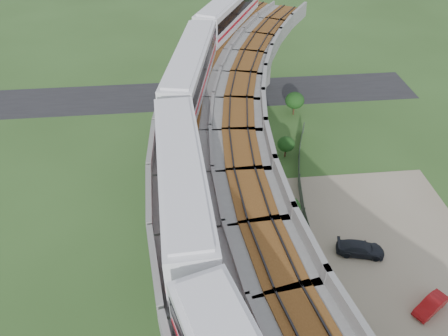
{
  "coord_description": "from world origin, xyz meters",
  "views": [
    {
      "loc": [
        -1.6,
        -23.42,
        29.17
      ],
      "look_at": [
        1.13,
        3.96,
        7.5
      ],
      "focal_mm": 35.0,
      "sensor_mm": 36.0,
      "label": 1
    }
  ],
  "objects": [
    {
      "name": "ground",
      "position": [
        0.0,
        0.0,
        0.0
      ],
      "size": [
        160.0,
        160.0,
        0.0
      ],
      "primitive_type": "plane",
      "color": "#2F5020",
      "rests_on": "ground"
    },
    {
      "name": "car_dark",
      "position": [
        12.54,
        0.36,
        0.63
      ],
      "size": [
        4.33,
        2.56,
        1.18
      ],
      "primitive_type": "imported",
      "rotation": [
        0.0,
        0.0,
        1.33
      ],
      "color": "black",
      "rests_on": "dirt_lot"
    },
    {
      "name": "asphalt_road",
      "position": [
        0.0,
        30.0,
        0.01
      ],
      "size": [
        60.0,
        8.0,
        0.03
      ],
      "primitive_type": "cube",
      "color": "#232326",
      "rests_on": "ground"
    },
    {
      "name": "tree_1",
      "position": [
        9.07,
        14.86,
        1.67
      ],
      "size": [
        1.93,
        1.93,
        2.5
      ],
      "color": "#382314",
      "rests_on": "ground"
    },
    {
      "name": "tree_0",
      "position": [
        12.01,
        23.61,
        2.03
      ],
      "size": [
        2.4,
        2.4,
        3.06
      ],
      "color": "#382314",
      "rests_on": "ground"
    },
    {
      "name": "fence",
      "position": [
        9.75,
        0.0,
        0.75
      ],
      "size": [
        3.87,
        38.73,
        1.5
      ],
      "color": "#2D382D",
      "rests_on": "ground"
    },
    {
      "name": "viaduct",
      "position": [
        3.84,
        0.0,
        9.05
      ],
      "size": [
        19.58,
        73.98,
        11.4
      ],
      "color": "#99968E",
      "rests_on": "ground"
    },
    {
      "name": "car_red",
      "position": [
        15.93,
        -5.58,
        0.57
      ],
      "size": [
        3.34,
        2.64,
        1.06
      ],
      "primitive_type": "imported",
      "rotation": [
        0.0,
        0.0,
        -1.02
      ],
      "color": "#A80F12",
      "rests_on": "dirt_lot"
    },
    {
      "name": "tree_2",
      "position": [
        6.96,
        4.49,
        2.04
      ],
      "size": [
        2.39,
        2.39,
        3.06
      ],
      "color": "#382314",
      "rests_on": "ground"
    },
    {
      "name": "tree_3",
      "position": [
        6.51,
        -6.79,
        2.35
      ],
      "size": [
        2.3,
        2.3,
        3.34
      ],
      "color": "#382314",
      "rests_on": "ground"
    },
    {
      "name": "metro_train",
      "position": [
        0.46,
        3.7,
        12.31
      ],
      "size": [
        12.38,
        61.21,
        3.64
      ],
      "color": "silver",
      "rests_on": "ground"
    },
    {
      "name": "dirt_lot",
      "position": [
        14.0,
        -2.0,
        0.02
      ],
      "size": [
        18.0,
        26.0,
        0.04
      ],
      "primitive_type": "cube",
      "color": "#7E715B",
      "rests_on": "ground"
    }
  ]
}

